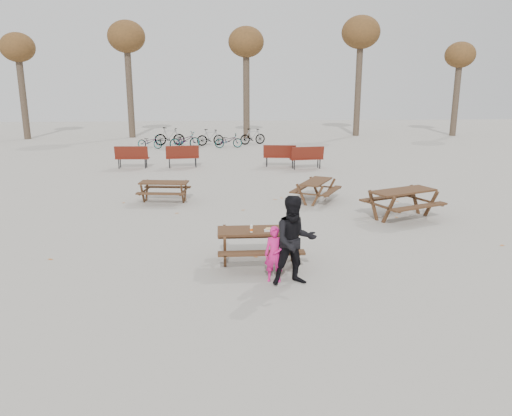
{
  "coord_description": "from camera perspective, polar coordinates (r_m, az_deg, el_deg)",
  "views": [
    {
      "loc": [
        -0.8,
        -10.27,
        3.9
      ],
      "look_at": [
        0.0,
        1.0,
        1.0
      ],
      "focal_mm": 35.0,
      "sensor_mm": 36.0,
      "label": 1
    }
  ],
  "objects": [
    {
      "name": "tree_row",
      "position": [
        35.54,
        -1.36,
        18.08
      ],
      "size": [
        32.17,
        3.52,
        8.26
      ],
      "color": "#382B21",
      "rests_on": "ground"
    },
    {
      "name": "adult",
      "position": [
        9.69,
        4.45,
        -3.76
      ],
      "size": [
        0.95,
        0.79,
        1.78
      ],
      "primitive_type": "imported",
      "rotation": [
        0.0,
        0.0,
        0.14
      ],
      "color": "black",
      "rests_on": "ground"
    },
    {
      "name": "child",
      "position": [
        9.9,
        2.16,
        -5.3
      ],
      "size": [
        0.45,
        0.34,
        1.13
      ],
      "primitive_type": "imported",
      "rotation": [
        0.0,
        0.0,
        -0.19
      ],
      "color": "#DA1B78",
      "rests_on": "ground"
    },
    {
      "name": "bread_roll",
      "position": [
        10.64,
        1.43,
        -2.36
      ],
      "size": [
        0.14,
        0.06,
        0.05
      ],
      "primitive_type": "ellipsoid",
      "color": "tan",
      "rests_on": "food_tray"
    },
    {
      "name": "park_bench_row",
      "position": [
        22.99,
        -3.54,
        5.9
      ],
      "size": [
        9.49,
        1.44,
        1.03
      ],
      "color": "maroon",
      "rests_on": "ground"
    },
    {
      "name": "picnic_table_east",
      "position": [
        15.07,
        16.38,
        0.43
      ],
      "size": [
        2.39,
        2.2,
        0.83
      ],
      "primitive_type": null,
      "rotation": [
        0.0,
        0.0,
        0.41
      ],
      "color": "#3B2015",
      "rests_on": "ground"
    },
    {
      "name": "main_picnic_table",
      "position": [
        10.82,
        0.37,
        -3.43
      ],
      "size": [
        1.8,
        1.45,
        0.78
      ],
      "color": "#3B2015",
      "rests_on": "ground"
    },
    {
      "name": "food_tray",
      "position": [
        10.65,
        1.43,
        -2.58
      ],
      "size": [
        0.18,
        0.11,
        0.03
      ],
      "primitive_type": "cube",
      "color": "silver",
      "rests_on": "main_picnic_table"
    },
    {
      "name": "bicycle_row",
      "position": [
        30.57,
        -6.63,
        7.88
      ],
      "size": [
        7.82,
        2.86,
        1.1
      ],
      "color": "black",
      "rests_on": "ground"
    },
    {
      "name": "soda_bottle",
      "position": [
        10.56,
        -0.53,
        -2.41
      ],
      "size": [
        0.07,
        0.07,
        0.17
      ],
      "color": "silver",
      "rests_on": "main_picnic_table"
    },
    {
      "name": "ground",
      "position": [
        11.02,
        0.37,
        -6.34
      ],
      "size": [
        80.0,
        80.0,
        0.0
      ],
      "primitive_type": "plane",
      "color": "gray",
      "rests_on": "ground"
    },
    {
      "name": "fallen_leaves",
      "position": [
        13.42,
        1.68,
        -2.5
      ],
      "size": [
        11.0,
        11.0,
        0.01
      ],
      "primitive_type": null,
      "color": "#C06D2E",
      "rests_on": "ground"
    },
    {
      "name": "picnic_table_far",
      "position": [
        16.61,
        6.87,
        1.94
      ],
      "size": [
        1.91,
        2.04,
        0.69
      ],
      "primitive_type": null,
      "rotation": [
        0.0,
        0.0,
        1.07
      ],
      "color": "#3B2015",
      "rests_on": "ground"
    },
    {
      "name": "picnic_table_north",
      "position": [
        16.7,
        -10.44,
        1.83
      ],
      "size": [
        1.71,
        1.45,
        0.67
      ],
      "primitive_type": null,
      "rotation": [
        0.0,
        0.0,
        -0.13
      ],
      "color": "#3B2015",
      "rests_on": "ground"
    }
  ]
}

